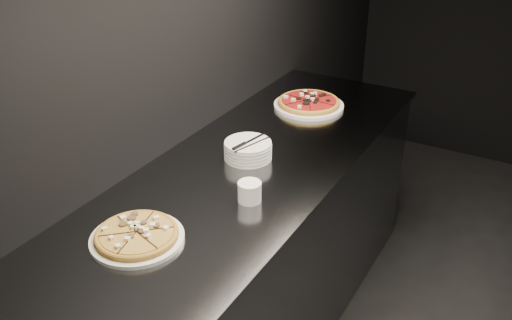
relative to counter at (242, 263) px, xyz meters
The scene contains 7 objects.
wall_left 1.01m from the counter, behind, with size 0.02×5.00×2.80m, color black.
counter is the anchor object (origin of this frame).
pizza_mushroom 0.74m from the counter, 95.87° to the right, with size 0.35×0.35×0.04m.
pizza_tomato 0.89m from the counter, 93.53° to the left, with size 0.35×0.35×0.04m.
plate_stack 0.51m from the counter, 106.28° to the left, with size 0.20×0.20×0.07m.
cutlery 0.55m from the counter, 104.55° to the left, with size 0.10×0.20×0.01m.
ramekin 0.54m from the counter, 49.48° to the right, with size 0.09×0.09×0.08m.
Camera 1 is at (-1.09, -1.70, 2.05)m, focal length 40.00 mm.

